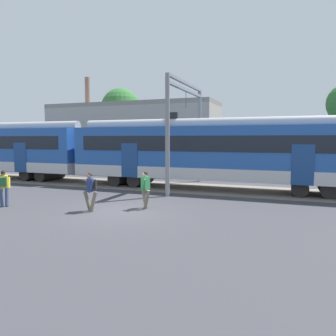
{
  "coord_description": "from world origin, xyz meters",
  "views": [
    {
      "loc": [
        6.81,
        -12.18,
        3.11
      ],
      "look_at": [
        0.95,
        3.29,
        1.6
      ],
      "focal_mm": 35.0,
      "sensor_mm": 36.0,
      "label": 1
    }
  ],
  "objects_px": {
    "commuter_train": "(94,151)",
    "pedestrian_yellow": "(4,185)",
    "pedestrian_green": "(145,187)",
    "pedestrian_navy": "(91,188)"
  },
  "relations": [
    {
      "from": "pedestrian_navy",
      "to": "pedestrian_green",
      "type": "xyz_separation_m",
      "value": [
        1.95,
        1.33,
        -0.03
      ]
    },
    {
      "from": "pedestrian_yellow",
      "to": "pedestrian_navy",
      "type": "bearing_deg",
      "value": 8.46
    },
    {
      "from": "commuter_train",
      "to": "pedestrian_yellow",
      "type": "distance_m",
      "value": 8.55
    },
    {
      "from": "pedestrian_navy",
      "to": "pedestrian_yellow",
      "type": "bearing_deg",
      "value": -171.54
    },
    {
      "from": "commuter_train",
      "to": "pedestrian_yellow",
      "type": "relative_size",
      "value": 22.83
    },
    {
      "from": "pedestrian_yellow",
      "to": "pedestrian_green",
      "type": "xyz_separation_m",
      "value": [
        6.15,
        1.96,
        -0.03
      ]
    },
    {
      "from": "commuter_train",
      "to": "pedestrian_navy",
      "type": "distance_m",
      "value": 9.33
    },
    {
      "from": "pedestrian_navy",
      "to": "pedestrian_green",
      "type": "height_order",
      "value": "same"
    },
    {
      "from": "pedestrian_yellow",
      "to": "pedestrian_green",
      "type": "distance_m",
      "value": 6.46
    },
    {
      "from": "commuter_train",
      "to": "pedestrian_yellow",
      "type": "bearing_deg",
      "value": -84.77
    }
  ]
}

